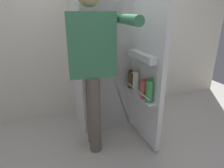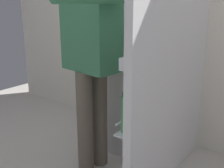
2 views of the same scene
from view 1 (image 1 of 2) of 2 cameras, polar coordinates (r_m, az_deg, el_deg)
ground_plane at (r=2.27m, az=1.15°, el=-16.26°), size 5.26×5.26×0.00m
kitchen_wall at (r=2.65m, az=-5.98°, el=20.19°), size 4.40×0.10×2.69m
refrigerator at (r=2.34m, az=-2.42°, el=7.73°), size 0.64×1.17×1.68m
person at (r=1.81m, az=-5.69°, el=7.39°), size 0.53×0.75×1.59m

